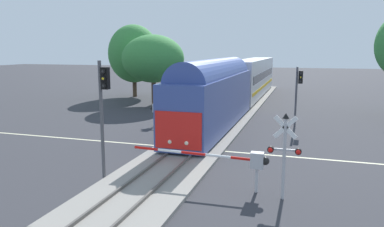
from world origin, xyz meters
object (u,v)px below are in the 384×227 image
Objects in this scene: crossing_gate_near at (240,160)px; crossing_gate_far at (163,109)px; crossing_signal_mast at (285,147)px; pine_left_background at (134,54)px; traffic_signal_median at (103,102)px; oak_behind_train at (153,59)px; traffic_signal_far_side at (298,87)px; commuter_train at (239,82)px.

crossing_gate_far reaches higher than crossing_gate_near.
pine_left_background is (-20.94, 29.08, 3.39)m from crossing_signal_mast.
crossing_gate_near is at bearing -55.21° from crossing_gate_far.
oak_behind_train is at bearing 107.75° from traffic_signal_median.
traffic_signal_median is 1.18× the size of traffic_signal_far_side.
crossing_gate_near is (4.10, -22.96, -1.37)m from commuter_train.
crossing_signal_mast reaches higher than crossing_gate_far.
crossing_signal_mast is (1.91, -0.43, 0.83)m from crossing_gate_near.
crossing_gate_near is 1.11× the size of crossing_gate_far.
crossing_signal_mast is 15.09m from traffic_signal_far_side.
traffic_signal_median is at bearing -72.25° from oak_behind_train.
commuter_train is at bearing 100.11° from crossing_gate_near.
crossing_gate_far is 1.01× the size of traffic_signal_median.
oak_behind_train is at bearing 153.40° from traffic_signal_far_side.
crossing_gate_near is at bearing -98.09° from traffic_signal_far_side.
crossing_gate_far is at bearing -111.20° from commuter_train.
crossing_signal_mast reaches higher than crossing_gate_near.
pine_left_background is (-19.03, 28.66, 4.22)m from crossing_gate_near.
commuter_train is 8.67× the size of traffic_signal_far_side.
pine_left_background reaches higher than traffic_signal_far_side.
traffic_signal_median is 0.73× the size of oak_behind_train.
commuter_train is 4.47× the size of pine_left_background.
crossing_gate_near is 1.74× the size of crossing_signal_mast.
traffic_signal_median reaches higher than crossing_gate_near.
traffic_signal_median reaches higher than commuter_train.
crossing_gate_far is 0.73× the size of oak_behind_train.
pine_left_background reaches higher than traffic_signal_median.
oak_behind_train is at bearing 116.91° from crossing_gate_far.
commuter_train is 7.37× the size of traffic_signal_median.
traffic_signal_far_side is (8.33, 15.31, -0.56)m from traffic_signal_median.
pine_left_background is at bearing 146.40° from traffic_signal_far_side.
crossing_gate_far is 0.61× the size of pine_left_background.
commuter_train is 23.36m from crossing_gate_near.
oak_behind_train is at bearing -177.37° from commuter_train.
oak_behind_train is (-5.33, 10.51, 3.73)m from crossing_gate_far.
crossing_signal_mast is 0.47× the size of oak_behind_train.
traffic_signal_median reaches higher than crossing_gate_far.
crossing_gate_far is 12.36m from oak_behind_train.
traffic_signal_far_side is 0.51× the size of pine_left_background.
oak_behind_train reaches higher than traffic_signal_median.
traffic_signal_median is (-6.25, -0.67, 2.40)m from crossing_gate_near.
crossing_signal_mast is at bearing -54.25° from pine_left_background.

